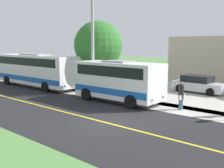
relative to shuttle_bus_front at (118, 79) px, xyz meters
The scene contains 10 objects.
ground_plane 5.60m from the shuttle_bus_front, 33.34° to the left, with size 120.00×120.00×0.00m, color #548442.
road_surface 5.60m from the shuttle_bus_front, 33.34° to the left, with size 8.00×100.00×0.01m, color black.
sidewalk 3.43m from the shuttle_bus_front, 103.71° to the left, with size 2.40×100.00×0.01m, color #B2ADA3.
road_centre_line 5.60m from the shuttle_bus_front, 33.34° to the left, with size 0.16×100.00×0.00m, color gold.
shuttle_bus_front is the anchor object (origin of this frame).
transit_bus_rear 10.37m from the shuttle_bus_front, 90.00° to the right, with size 2.61×10.67×3.15m.
pedestrian_waiting 4.62m from the shuttle_bus_front, 98.77° to the left, with size 0.72×0.34×1.77m.
street_light_pole 4.18m from the shuttle_bus_front, 97.42° to the right, with size 1.97×0.24×8.07m.
parked_car_near 7.88m from the shuttle_bus_front, 159.18° to the left, with size 2.18×4.48×1.45m.
tree_curbside 6.06m from the shuttle_bus_front, 121.52° to the right, with size 4.32×4.32×6.12m.
Camera 1 is at (10.09, 9.22, 4.07)m, focal length 43.46 mm.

